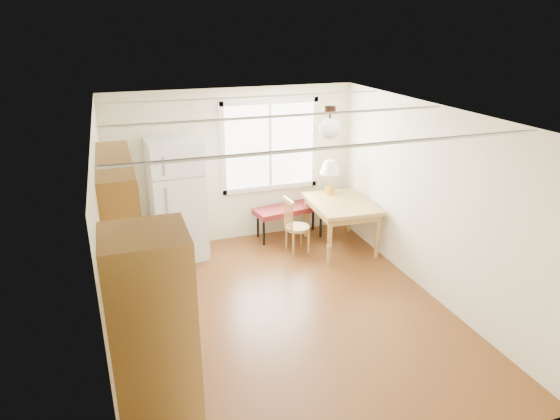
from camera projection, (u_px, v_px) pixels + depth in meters
name	position (u px, v px, depth m)	size (l,w,h in m)	color
room_shell	(286.00, 221.00, 5.85)	(4.60, 5.60, 2.62)	#4D270F
kitchen_run	(144.00, 304.00, 4.91)	(0.65, 3.40, 2.20)	brown
window_unit	(270.00, 146.00, 8.11)	(1.64, 0.05, 1.51)	white
pendant_light	(330.00, 127.00, 6.07)	(0.26, 0.26, 0.40)	#311E15
refrigerator	(177.00, 199.00, 7.54)	(0.80, 0.81, 1.85)	white
bench	(289.00, 210.00, 8.33)	(1.26, 0.64, 0.55)	maroon
dining_table	(341.00, 208.00, 7.93)	(0.99, 1.28, 0.77)	#A17A3E
chair	(293.00, 222.00, 7.80)	(0.40, 0.39, 0.88)	#A17A3E
table_lamp	(330.00, 170.00, 8.12)	(0.33, 0.33, 0.56)	gold
coffee_maker	(145.00, 312.00, 4.42)	(0.19, 0.24, 0.36)	black
kettle	(141.00, 302.00, 4.65)	(0.12, 0.12, 0.22)	red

